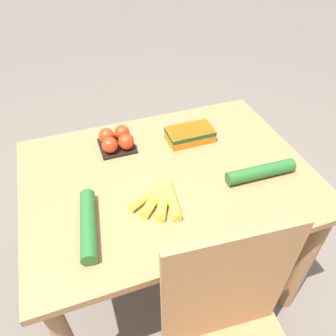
{
  "coord_description": "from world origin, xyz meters",
  "views": [
    {
      "loc": [
        0.31,
        0.89,
        1.6
      ],
      "look_at": [
        0.0,
        0.0,
        0.76
      ],
      "focal_mm": 35.0,
      "sensor_mm": 36.0,
      "label": 1
    }
  ],
  "objects_px": {
    "banana_bunch": "(160,197)",
    "cucumber_near": "(261,172)",
    "tomato_pack": "(116,140)",
    "carrot_bag": "(190,134)",
    "cucumber_far": "(88,224)"
  },
  "relations": [
    {
      "from": "cucumber_near",
      "to": "banana_bunch",
      "type": "bearing_deg",
      "value": -1.8
    },
    {
      "from": "carrot_bag",
      "to": "cucumber_far",
      "type": "height_order",
      "value": "carrot_bag"
    },
    {
      "from": "cucumber_near",
      "to": "cucumber_far",
      "type": "distance_m",
      "value": 0.67
    },
    {
      "from": "banana_bunch",
      "to": "cucumber_far",
      "type": "bearing_deg",
      "value": 10.09
    },
    {
      "from": "tomato_pack",
      "to": "cucumber_far",
      "type": "height_order",
      "value": "tomato_pack"
    },
    {
      "from": "banana_bunch",
      "to": "cucumber_far",
      "type": "height_order",
      "value": "cucumber_far"
    },
    {
      "from": "banana_bunch",
      "to": "tomato_pack",
      "type": "xyz_separation_m",
      "value": [
        0.08,
        -0.36,
        0.02
      ]
    },
    {
      "from": "banana_bunch",
      "to": "carrot_bag",
      "type": "relative_size",
      "value": 0.99
    },
    {
      "from": "tomato_pack",
      "to": "carrot_bag",
      "type": "height_order",
      "value": "tomato_pack"
    },
    {
      "from": "banana_bunch",
      "to": "cucumber_far",
      "type": "distance_m",
      "value": 0.27
    },
    {
      "from": "banana_bunch",
      "to": "cucumber_near",
      "type": "distance_m",
      "value": 0.4
    },
    {
      "from": "banana_bunch",
      "to": "cucumber_near",
      "type": "relative_size",
      "value": 0.71
    },
    {
      "from": "tomato_pack",
      "to": "cucumber_far",
      "type": "xyz_separation_m",
      "value": [
        0.19,
        0.4,
        -0.01
      ]
    },
    {
      "from": "tomato_pack",
      "to": "carrot_bag",
      "type": "bearing_deg",
      "value": 169.85
    },
    {
      "from": "cucumber_far",
      "to": "tomato_pack",
      "type": "bearing_deg",
      "value": -114.73
    }
  ]
}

